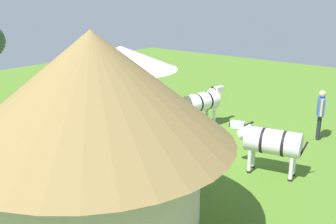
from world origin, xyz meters
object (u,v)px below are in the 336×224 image
Objects in this scene: patio_chair_near_lawn at (139,113)px; patio_chair_east_end at (110,135)px; striped_lounge_chair at (180,157)px; guest_beside_umbrella at (91,101)px; guest_behind_table at (82,126)px; patio_dining_table at (123,119)px; standing_watcher at (321,110)px; thatched_hut at (95,126)px; zebra_by_umbrella at (202,102)px; shade_umbrella at (121,58)px; zebra_nearest_camera at (271,142)px.

patio_chair_near_lawn is 2.62m from patio_chair_east_end.
striped_lounge_chair is (-2.51, -0.49, -0.27)m from patio_chair_east_end.
patio_chair_east_end is at bearing -28.60° from guest_beside_umbrella.
guest_behind_table is 1.75× the size of striped_lounge_chair.
patio_chair_east_end is at bearing 117.84° from patio_dining_table.
standing_watcher is at bearing 27.84° from guest_beside_umbrella.
thatched_hut reaches higher than standing_watcher.
patio_dining_table is 0.81× the size of zebra_by_umbrella.
thatched_hut reaches higher than zebra_by_umbrella.
patio_chair_east_end is 2.57m from striped_lounge_chair.
zebra_by_umbrella reaches higher than patio_chair_near_lawn.
zebra_by_umbrella is at bearing -71.30° from thatched_hut.
guest_beside_umbrella is (1.81, -0.08, -1.86)m from shade_umbrella.
thatched_hut is 9.00m from standing_watcher.
thatched_hut is 6.36m from patio_dining_table.
patio_dining_table is 0.77× the size of zebra_nearest_camera.
patio_chair_near_lawn is at bearing 85.03° from patio_chair_east_end.
guest_behind_table is at bearing 102.58° from zebra_nearest_camera.
standing_watcher is at bearing 19.78° from patio_chair_east_end.
guest_behind_table is (-0.56, 3.20, 0.41)m from patio_chair_near_lawn.
thatched_hut reaches higher than guest_beside_umbrella.
shade_umbrella is at bearing 90.00° from patio_chair_east_end.
guest_beside_umbrella is (1.41, 1.18, 0.47)m from patio_chair_near_lawn.
thatched_hut is at bearing -7.95° from guest_behind_table.
thatched_hut reaches higher than zebra_nearest_camera.
patio_chair_near_lawn is at bearing -72.11° from shade_umbrella.
thatched_hut is at bearing 152.45° from zebra_nearest_camera.
guest_beside_umbrella is (2.43, -1.24, 0.47)m from patio_chair_east_end.
guest_beside_umbrella is at bearing -2.44° from shade_umbrella.
patio_chair_near_lawn is (0.40, -1.25, -2.33)m from shade_umbrella.
thatched_hut is 6.12× the size of patio_chair_east_end.
guest_beside_umbrella is at bearing 160.39° from guest_behind_table.
standing_watcher reaches higher than zebra_nearest_camera.
standing_watcher is at bearing -171.45° from patio_chair_near_lawn.
zebra_by_umbrella is (2.45, -7.24, -1.45)m from thatched_hut.
thatched_hut is at bearing -40.06° from guest_beside_umbrella.
zebra_by_umbrella reaches higher than patio_dining_table.
guest_beside_umbrella reaches higher than zebra_nearest_camera.
zebra_by_umbrella is at bearing -120.73° from shade_umbrella.
patio_chair_east_end is at bearing 85.55° from guest_behind_table.
guest_beside_umbrella is at bearing 21.96° from patio_chair_near_lawn.
thatched_hut is 6.25× the size of striped_lounge_chair.
shade_umbrella reaches higher than patio_chair_near_lawn.
patio_dining_table is at bearing 0.00° from shade_umbrella.
guest_behind_table is 8.14m from standing_watcher.
guest_beside_umbrella is 0.93× the size of standing_watcher.
patio_dining_table is 3.22m from striped_lounge_chair.
patio_chair_near_lawn is at bearing -135.30° from zebra_by_umbrella.
thatched_hut is at bearing 147.88° from standing_watcher.
guest_beside_umbrella reaches higher than striped_lounge_chair.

